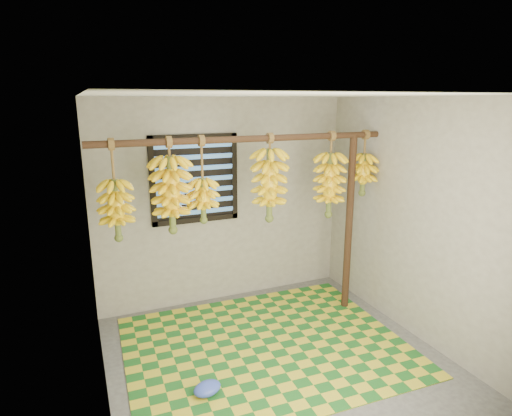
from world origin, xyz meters
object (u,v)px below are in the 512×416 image
woven_mat (266,345)px  banana_bunch_d (269,185)px  banana_bunch_b (171,195)px  banana_bunch_e (330,185)px  banana_bunch_a (117,210)px  plastic_bag (207,388)px  banana_bunch_c (203,200)px  support_post (349,225)px  banana_bunch_f (363,174)px

woven_mat → banana_bunch_d: 1.59m
banana_bunch_b → banana_bunch_e: size_ratio=0.97×
banana_bunch_a → banana_bunch_d: (1.48, 0.00, 0.11)m
plastic_bag → banana_bunch_a: 1.70m
banana_bunch_c → support_post: bearing=0.0°
banana_bunch_e → banana_bunch_d: bearing=-180.0°
banana_bunch_a → banana_bunch_d: bearing=0.0°
banana_bunch_c → banana_bunch_f: 1.84m
support_post → banana_bunch_d: size_ratio=2.26×
banana_bunch_a → banana_bunch_d: size_ratio=1.02×
support_post → banana_bunch_b: size_ratio=2.25×
woven_mat → banana_bunch_c: bearing=139.8°
banana_bunch_d → banana_bunch_e: same height
support_post → woven_mat: support_post is taller
woven_mat → plastic_bag: size_ratio=10.90×
banana_bunch_d → support_post: bearing=0.0°
banana_bunch_e → banana_bunch_c: bearing=-180.0°
banana_bunch_d → banana_bunch_e: (0.71, 0.00, -0.05)m
banana_bunch_f → support_post: bearing=180.0°
banana_bunch_a → banana_bunch_e: same height
support_post → banana_bunch_a: bearing=180.0°
plastic_bag → banana_bunch_e: size_ratio=0.27×
banana_bunch_b → banana_bunch_f: size_ratio=1.24×
banana_bunch_b → banana_bunch_c: size_ratio=1.07×
banana_bunch_a → banana_bunch_f: size_ratio=1.27×
banana_bunch_d → banana_bunch_f: bearing=-0.0°
woven_mat → banana_bunch_a: (-1.27, 0.40, 1.42)m
banana_bunch_a → banana_bunch_c: size_ratio=1.09×
support_post → plastic_bag: size_ratio=8.18×
plastic_bag → banana_bunch_c: 1.65m
woven_mat → banana_bunch_e: 1.79m
banana_bunch_e → banana_bunch_f: size_ratio=1.28×
banana_bunch_f → banana_bunch_b: bearing=180.0°
woven_mat → banana_bunch_b: banana_bunch_b is taller
woven_mat → banana_bunch_c: banana_bunch_c is taller
banana_bunch_e → support_post: bearing=-0.0°
support_post → banana_bunch_f: banana_bunch_f is taller
woven_mat → banana_bunch_b: size_ratio=3.00×
banana_bunch_a → banana_bunch_f: same height
woven_mat → banana_bunch_e: size_ratio=2.90×
support_post → banana_bunch_c: 1.74m
support_post → banana_bunch_c: (-1.68, 0.00, 0.44)m
banana_bunch_c → banana_bunch_f: (1.83, -0.00, 0.13)m
banana_bunch_b → banana_bunch_d: bearing=-0.0°
plastic_bag → banana_bunch_c: size_ratio=0.30×
woven_mat → banana_bunch_a: bearing=162.3°
banana_bunch_a → banana_bunch_f: (2.62, -0.00, 0.14)m
banana_bunch_b → banana_bunch_d: 0.99m
support_post → banana_bunch_b: banana_bunch_b is taller
banana_bunch_c → banana_bunch_e: 1.40m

